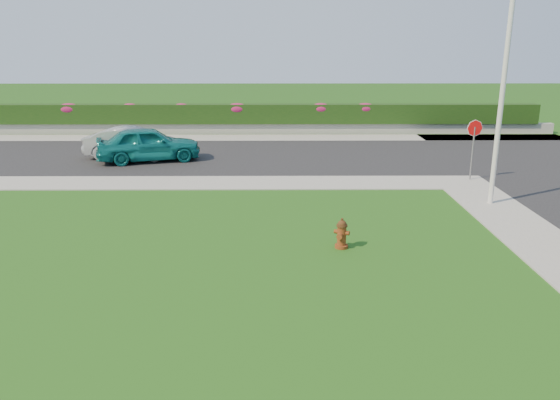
{
  "coord_description": "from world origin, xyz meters",
  "views": [
    {
      "loc": [
        -0.03,
        -10.96,
        5.16
      ],
      "look_at": [
        0.07,
        3.64,
        0.9
      ],
      "focal_mm": 35.0,
      "sensor_mm": 36.0,
      "label": 1
    }
  ],
  "objects_px": {
    "sedan_teal": "(149,144)",
    "utility_pole": "(501,105)",
    "fire_hydrant": "(342,234)",
    "sedan_silver": "(133,143)",
    "stop_sign": "(474,136)"
  },
  "relations": [
    {
      "from": "sedan_teal",
      "to": "utility_pole",
      "type": "bearing_deg",
      "value": -134.0
    },
    {
      "from": "stop_sign",
      "to": "utility_pole",
      "type": "bearing_deg",
      "value": -84.29
    },
    {
      "from": "utility_pole",
      "to": "stop_sign",
      "type": "relative_size",
      "value": 2.78
    },
    {
      "from": "fire_hydrant",
      "to": "sedan_teal",
      "type": "bearing_deg",
      "value": 149.34
    },
    {
      "from": "utility_pole",
      "to": "stop_sign",
      "type": "height_order",
      "value": "utility_pole"
    },
    {
      "from": "sedan_silver",
      "to": "stop_sign",
      "type": "bearing_deg",
      "value": -98.82
    },
    {
      "from": "fire_hydrant",
      "to": "sedan_silver",
      "type": "relative_size",
      "value": 0.19
    },
    {
      "from": "sedan_teal",
      "to": "fire_hydrant",
      "type": "bearing_deg",
      "value": -161.57
    },
    {
      "from": "fire_hydrant",
      "to": "stop_sign",
      "type": "xyz_separation_m",
      "value": [
        5.79,
        7.12,
        1.34
      ]
    },
    {
      "from": "sedan_silver",
      "to": "utility_pole",
      "type": "relative_size",
      "value": 0.65
    },
    {
      "from": "fire_hydrant",
      "to": "utility_pole",
      "type": "height_order",
      "value": "utility_pole"
    },
    {
      "from": "sedan_silver",
      "to": "utility_pole",
      "type": "height_order",
      "value": "utility_pole"
    },
    {
      "from": "utility_pole",
      "to": "fire_hydrant",
      "type": "bearing_deg",
      "value": -143.81
    },
    {
      "from": "sedan_teal",
      "to": "stop_sign",
      "type": "xyz_separation_m",
      "value": [
        13.12,
        -3.48,
        0.92
      ]
    },
    {
      "from": "sedan_teal",
      "to": "sedan_silver",
      "type": "bearing_deg",
      "value": 40.93
    }
  ]
}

